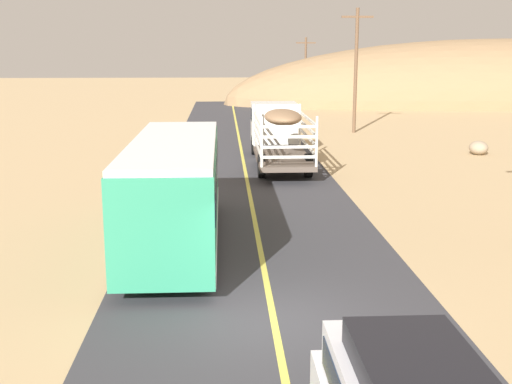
{
  "coord_description": "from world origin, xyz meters",
  "views": [
    {
      "loc": [
        -1.09,
        -13.58,
        5.92
      ],
      "look_at": [
        0.0,
        7.55,
        1.24
      ],
      "focal_mm": 45.94,
      "sensor_mm": 36.0,
      "label": 1
    }
  ],
  "objects_px": {
    "livestock_truck": "(277,128)",
    "bus": "(175,189)",
    "power_pole_mid": "(356,67)",
    "boulder_mid_field": "(479,148)",
    "power_pole_far": "(305,67)"
  },
  "relations": [
    {
      "from": "livestock_truck",
      "to": "bus",
      "type": "height_order",
      "value": "bus"
    },
    {
      "from": "power_pole_mid",
      "to": "boulder_mid_field",
      "type": "bearing_deg",
      "value": -63.32
    },
    {
      "from": "power_pole_far",
      "to": "boulder_mid_field",
      "type": "distance_m",
      "value": 38.55
    },
    {
      "from": "bus",
      "to": "power_pole_far",
      "type": "distance_m",
      "value": 55.63
    },
    {
      "from": "livestock_truck",
      "to": "boulder_mid_field",
      "type": "height_order",
      "value": "livestock_truck"
    },
    {
      "from": "bus",
      "to": "boulder_mid_field",
      "type": "height_order",
      "value": "bus"
    },
    {
      "from": "power_pole_mid",
      "to": "power_pole_far",
      "type": "relative_size",
      "value": 1.22
    },
    {
      "from": "boulder_mid_field",
      "to": "bus",
      "type": "bearing_deg",
      "value": -133.91
    },
    {
      "from": "bus",
      "to": "power_pole_far",
      "type": "bearing_deg",
      "value": 78.82
    },
    {
      "from": "livestock_truck",
      "to": "power_pole_far",
      "type": "bearing_deg",
      "value": 80.74
    },
    {
      "from": "bus",
      "to": "power_pole_far",
      "type": "height_order",
      "value": "power_pole_far"
    },
    {
      "from": "livestock_truck",
      "to": "bus",
      "type": "relative_size",
      "value": 0.97
    },
    {
      "from": "power_pole_far",
      "to": "livestock_truck",
      "type": "bearing_deg",
      "value": -99.26
    },
    {
      "from": "power_pole_far",
      "to": "boulder_mid_field",
      "type": "relative_size",
      "value": 5.88
    },
    {
      "from": "livestock_truck",
      "to": "power_pole_far",
      "type": "height_order",
      "value": "power_pole_far"
    }
  ]
}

